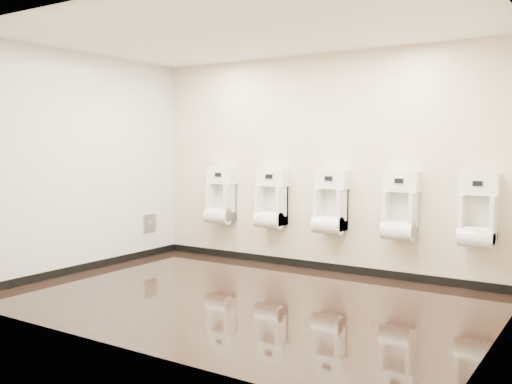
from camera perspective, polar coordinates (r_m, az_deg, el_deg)
ground at (r=6.16m, az=-1.29°, el=-10.62°), size 5.00×3.50×0.00m
ceiling at (r=6.06m, az=-1.34°, el=15.85°), size 5.00×3.50×0.00m
back_wall at (r=7.46m, az=6.29°, el=2.90°), size 5.00×0.02×2.80m
front_wall at (r=4.61m, az=-13.68°, el=1.77°), size 5.00×0.02×2.80m
left_wall at (r=7.64m, az=-17.01°, el=2.77°), size 0.02×3.50×2.80m
right_wall at (r=4.99m, az=23.15°, el=1.73°), size 0.02×3.50×2.80m
tile_overlay_left at (r=7.64m, az=-16.99°, el=2.77°), size 0.01×3.50×2.80m
skirting_back at (r=7.61m, az=6.16°, el=-7.32°), size 5.00×0.02×0.10m
skirting_left at (r=7.79m, az=-16.72°, el=-7.21°), size 0.02×3.50×0.10m
access_panel at (r=8.52m, az=-10.60°, el=-3.02°), size 0.04×0.25×0.25m
urinal_0 at (r=8.15m, az=-3.56°, el=-0.77°), size 0.42×0.32×0.79m
urinal_1 at (r=7.68m, az=1.53°, el=-1.10°), size 0.42×0.32×0.79m
urinal_2 at (r=7.26m, az=7.44°, el=-1.46°), size 0.42×0.32×0.79m
urinal_3 at (r=6.92m, az=14.21°, el=-1.86°), size 0.42×0.32×0.79m
urinal_4 at (r=6.70m, az=21.30°, el=-2.25°), size 0.42×0.32×0.79m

